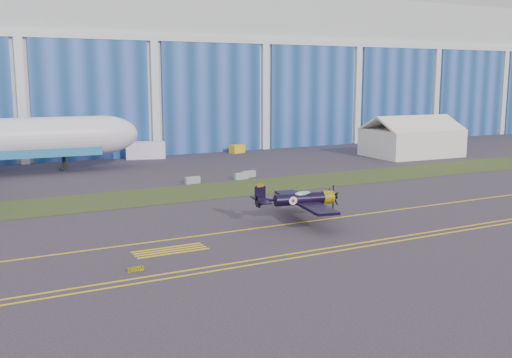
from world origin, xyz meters
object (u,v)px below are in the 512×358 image
tent (412,136)px  tug (237,149)px  shipping_container (145,150)px  warbird (300,199)px

tent → tug: size_ratio=6.20×
tent → shipping_container: tent is taller
tug → tent: bearing=-51.0°
warbird → tug: 53.94m
shipping_container → warbird: bearing=-76.7°
warbird → shipping_container: warbird is taller
tent → tug: tent is taller
shipping_container → tug: 17.36m
tent → tug: (-25.50, 18.26, -2.85)m
warbird → shipping_container: size_ratio=1.95×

